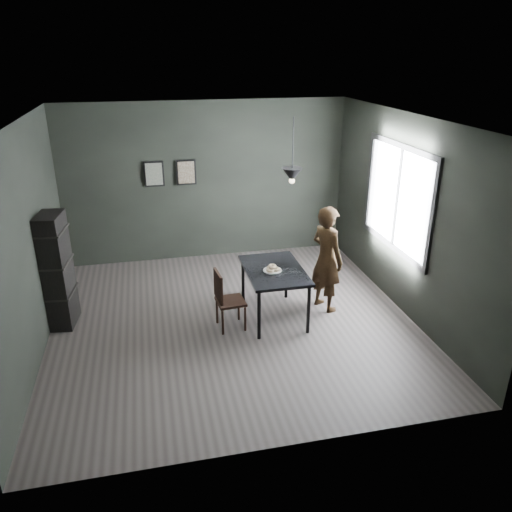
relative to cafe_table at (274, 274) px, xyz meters
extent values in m
plane|color=#383230|center=(-0.60, 0.00, -0.67)|extent=(5.00, 5.00, 0.00)
cube|color=black|center=(-0.60, 2.50, 0.73)|extent=(5.00, 0.10, 2.80)
cube|color=silver|center=(-0.60, 0.00, 2.13)|extent=(5.00, 5.00, 0.02)
cube|color=white|center=(1.88, 0.20, 0.93)|extent=(0.02, 1.80, 1.40)
cube|color=black|center=(1.87, 0.20, 0.93)|extent=(0.04, 1.96, 1.56)
cube|color=black|center=(0.00, 0.00, 0.06)|extent=(0.80, 1.20, 0.04)
cylinder|color=black|center=(-0.34, -0.54, -0.32)|extent=(0.05, 0.05, 0.71)
cylinder|color=black|center=(0.34, -0.54, -0.32)|extent=(0.05, 0.05, 0.71)
cylinder|color=black|center=(-0.34, 0.54, -0.32)|extent=(0.05, 0.05, 0.71)
cylinder|color=black|center=(0.34, 0.54, -0.32)|extent=(0.05, 0.05, 0.71)
cylinder|color=white|center=(-0.04, -0.06, 0.08)|extent=(0.23, 0.23, 0.01)
torus|color=beige|center=(0.00, -0.08, 0.11)|extent=(0.12, 0.12, 0.04)
torus|color=beige|center=(-0.05, -0.02, 0.11)|extent=(0.12, 0.12, 0.04)
torus|color=beige|center=(-0.08, -0.10, 0.11)|extent=(0.12, 0.12, 0.04)
torus|color=beige|center=(-0.04, -0.06, 0.15)|extent=(0.12, 0.12, 0.06)
imported|color=black|center=(0.81, 0.10, 0.12)|extent=(0.57, 0.68, 1.58)
cube|color=black|center=(-0.65, -0.15, -0.28)|extent=(0.40, 0.40, 0.04)
cube|color=black|center=(-0.82, -0.17, -0.02)|extent=(0.07, 0.37, 0.41)
cylinder|color=black|center=(-0.79, -0.33, -0.49)|extent=(0.03, 0.03, 0.36)
cylinder|color=black|center=(-0.48, -0.30, -0.49)|extent=(0.03, 0.03, 0.36)
cylinder|color=black|center=(-0.82, -0.01, -0.49)|extent=(0.03, 0.03, 0.36)
cylinder|color=black|center=(-0.51, 0.02, -0.49)|extent=(0.03, 0.03, 0.36)
cube|color=black|center=(-2.92, 0.47, 0.13)|extent=(0.37, 0.57, 1.61)
cylinder|color=black|center=(0.25, 0.10, 1.75)|extent=(0.01, 0.01, 0.75)
cone|color=black|center=(0.25, 0.10, 1.38)|extent=(0.28, 0.28, 0.18)
sphere|color=#FFE0B2|center=(0.25, 0.10, 1.30)|extent=(0.07, 0.07, 0.07)
cube|color=black|center=(-1.50, 2.47, 0.93)|extent=(0.34, 0.03, 0.44)
cube|color=#395046|center=(-1.50, 2.45, 0.93)|extent=(0.28, 0.01, 0.38)
cube|color=black|center=(-0.95, 2.47, 0.93)|extent=(0.34, 0.03, 0.44)
cube|color=brown|center=(-0.95, 2.45, 0.93)|extent=(0.28, 0.01, 0.38)
camera|label=1|loc=(-1.64, -6.13, 2.94)|focal=35.00mm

